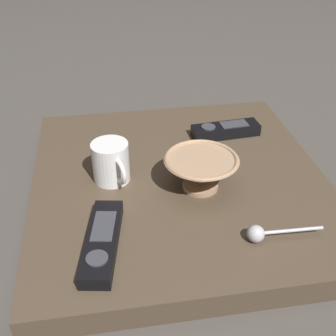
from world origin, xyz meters
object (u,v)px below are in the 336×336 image
teaspoon (261,233)px  tv_remote_near (226,130)px  tv_remote_far (102,241)px  cereal_bowl (201,171)px  coffee_mug (111,162)px

teaspoon → tv_remote_near: 0.35m
tv_remote_far → cereal_bowl: bearing=34.7°
coffee_mug → cereal_bowl: bearing=-17.7°
coffee_mug → tv_remote_near: 0.30m
tv_remote_near → tv_remote_far: 0.44m
teaspoon → tv_remote_far: 0.26m
teaspoon → tv_remote_far: (-0.26, 0.03, -0.00)m
teaspoon → tv_remote_near: size_ratio=0.82×
teaspoon → cereal_bowl: bearing=111.9°
cereal_bowl → teaspoon: cereal_bowl is taller
cereal_bowl → tv_remote_far: bearing=-145.3°
cereal_bowl → teaspoon: 0.17m
coffee_mug → teaspoon: 0.31m
coffee_mug → tv_remote_near: (0.27, 0.14, -0.03)m
cereal_bowl → teaspoon: size_ratio=1.09×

